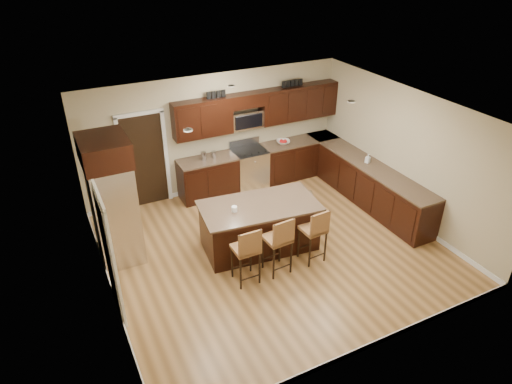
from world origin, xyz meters
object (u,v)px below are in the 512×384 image
stool_right (315,230)px  island (259,227)px  range (249,168)px  refrigerator (112,199)px  stool_left (247,250)px  stool_mid (279,239)px

stool_right → island: bearing=125.1°
range → refrigerator: size_ratio=0.47×
range → island: 2.42m
island → stool_right: bearing=-44.6°
island → stool_right: (0.68, -0.84, 0.24)m
stool_right → refrigerator: 3.60m
stool_left → stool_right: 1.34m
stool_mid → stool_left: bearing=175.7°
stool_mid → island: bearing=82.7°
stool_left → refrigerator: size_ratio=0.47×
range → stool_left: 3.47m
range → stool_left: (-1.53, -3.10, 0.22)m
island → stool_mid: stool_mid is taller
range → stool_left: range is taller
range → refrigerator: (-3.30, -1.35, 0.73)m
stool_mid → refrigerator: 2.99m
stool_right → refrigerator: refrigerator is taller
island → stool_left: bearing=-121.3°
island → stool_right: size_ratio=2.10×
range → stool_right: (-0.20, -3.10, 0.20)m
stool_left → island: bearing=52.3°
stool_right → refrigerator: (-3.10, 1.75, 0.53)m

